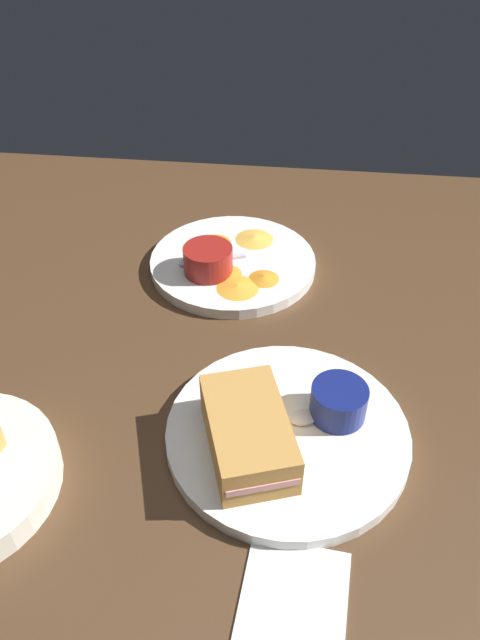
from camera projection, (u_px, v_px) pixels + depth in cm
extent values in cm
cube|color=#4C331E|center=(232.00, 380.00, 72.26)|extent=(110.00, 110.00, 3.00)
cylinder|color=white|center=(287.00, 434.00, 63.12)|extent=(25.71, 25.71, 1.60)
cube|color=#C68C42|center=(248.00, 432.00, 59.20)|extent=(14.74, 11.35, 4.80)
cube|color=#DB938E|center=(248.00, 432.00, 59.20)|extent=(14.80, 10.85, 0.80)
cylinder|color=navy|center=(338.00, 402.00, 62.95)|extent=(6.03, 6.03, 3.81)
cylinder|color=black|center=(340.00, 392.00, 61.97)|extent=(4.94, 4.94, 0.60)
cube|color=silver|center=(253.00, 427.00, 62.49)|extent=(2.57, 5.46, 0.40)
ellipsoid|color=silver|center=(303.00, 417.00, 63.30)|extent=(3.13, 3.75, 0.80)
cylinder|color=white|center=(233.00, 263.00, 87.26)|extent=(24.09, 24.09, 1.60)
cylinder|color=maroon|center=(208.00, 260.00, 83.03)|extent=(6.91, 6.91, 3.87)
cylinder|color=olive|center=(208.00, 251.00, 82.03)|extent=(5.66, 5.66, 0.60)
cube|color=silver|center=(227.00, 258.00, 86.43)|extent=(2.68, 5.43, 0.40)
ellipsoid|color=silver|center=(190.00, 262.00, 85.33)|extent=(3.18, 3.77, 0.80)
cone|color=gold|center=(206.00, 246.00, 88.74)|extent=(7.44, 7.44, 0.60)
cone|color=orange|center=(264.00, 277.00, 82.69)|extent=(5.20, 5.20, 0.60)
cone|color=orange|center=(216.00, 241.00, 89.76)|extent=(6.39, 6.39, 0.60)
cone|color=gold|center=(257.00, 238.00, 90.42)|extent=(6.64, 6.64, 0.60)
cone|color=gold|center=(238.00, 286.00, 81.09)|extent=(6.92, 6.92, 0.60)
cone|color=orange|center=(225.00, 272.00, 83.59)|extent=(5.98, 5.98, 0.60)
cube|color=white|center=(293.00, 604.00, 50.08)|extent=(11.77, 9.96, 0.40)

